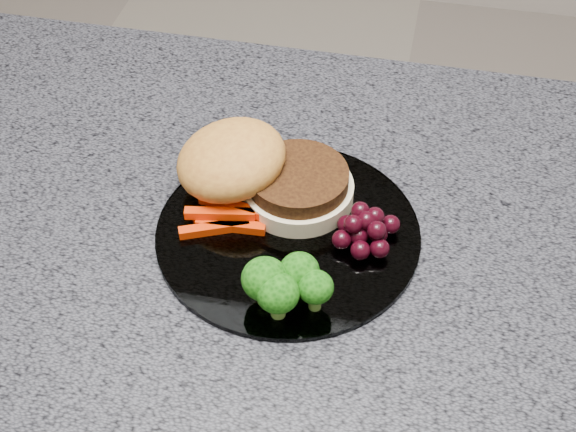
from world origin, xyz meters
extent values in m
cube|color=#4A4B54|center=(0.00, 0.00, 0.88)|extent=(1.20, 0.60, 0.04)
cylinder|color=white|center=(-0.05, -0.02, 0.90)|extent=(0.26, 0.26, 0.01)
cylinder|color=beige|center=(-0.05, 0.03, 0.92)|extent=(0.12, 0.12, 0.02)
cylinder|color=#3A210B|center=(-0.05, 0.03, 0.93)|extent=(0.11, 0.11, 0.02)
ellipsoid|color=#C78931|center=(-0.12, 0.03, 0.94)|extent=(0.12, 0.12, 0.06)
cube|color=red|center=(-0.11, -0.02, 0.91)|extent=(0.07, 0.03, 0.01)
cube|color=red|center=(-0.10, -0.03, 0.91)|extent=(0.07, 0.01, 0.01)
cube|color=red|center=(-0.12, -0.03, 0.91)|extent=(0.07, 0.04, 0.01)
cube|color=red|center=(-0.11, -0.01, 0.92)|extent=(0.07, 0.02, 0.01)
cube|color=red|center=(-0.12, -0.02, 0.92)|extent=(0.07, 0.02, 0.01)
cylinder|color=#5C8C33|center=(-0.05, -0.11, 0.91)|extent=(0.01, 0.01, 0.02)
ellipsoid|color=#0C3B08|center=(-0.05, -0.11, 0.94)|extent=(0.04, 0.04, 0.04)
cylinder|color=#5C8C33|center=(-0.02, -0.09, 0.91)|extent=(0.01, 0.01, 0.02)
ellipsoid|color=#0C3B08|center=(-0.02, -0.09, 0.94)|extent=(0.04, 0.04, 0.03)
cylinder|color=#5C8C33|center=(-0.04, -0.12, 0.91)|extent=(0.01, 0.01, 0.02)
ellipsoid|color=#0C3B08|center=(-0.04, -0.12, 0.94)|extent=(0.04, 0.04, 0.03)
cylinder|color=#5C8C33|center=(-0.01, -0.11, 0.91)|extent=(0.01, 0.01, 0.02)
ellipsoid|color=#0C3B08|center=(-0.01, -0.11, 0.93)|extent=(0.03, 0.03, 0.03)
sphere|color=black|center=(0.02, -0.02, 0.92)|extent=(0.02, 0.02, 0.02)
sphere|color=black|center=(0.04, -0.01, 0.92)|extent=(0.02, 0.02, 0.02)
sphere|color=black|center=(0.03, 0.00, 0.92)|extent=(0.02, 0.02, 0.02)
sphere|color=black|center=(0.01, -0.01, 0.92)|extent=(0.02, 0.02, 0.02)
sphere|color=black|center=(0.01, -0.03, 0.92)|extent=(0.02, 0.02, 0.02)
sphere|color=black|center=(0.03, -0.04, 0.92)|extent=(0.02, 0.02, 0.02)
sphere|color=black|center=(0.04, -0.03, 0.92)|extent=(0.02, 0.02, 0.02)
sphere|color=black|center=(0.05, 0.00, 0.92)|extent=(0.02, 0.02, 0.02)
sphere|color=black|center=(0.03, -0.01, 0.93)|extent=(0.02, 0.02, 0.02)
sphere|color=black|center=(0.02, -0.02, 0.93)|extent=(0.02, 0.02, 0.02)
sphere|color=black|center=(0.04, -0.02, 0.93)|extent=(0.02, 0.02, 0.02)
sphere|color=black|center=(0.02, 0.00, 0.93)|extent=(0.02, 0.02, 0.02)
sphere|color=black|center=(0.03, 0.00, 0.93)|extent=(0.02, 0.02, 0.02)
camera|label=1|loc=(0.06, -0.55, 1.48)|focal=50.00mm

